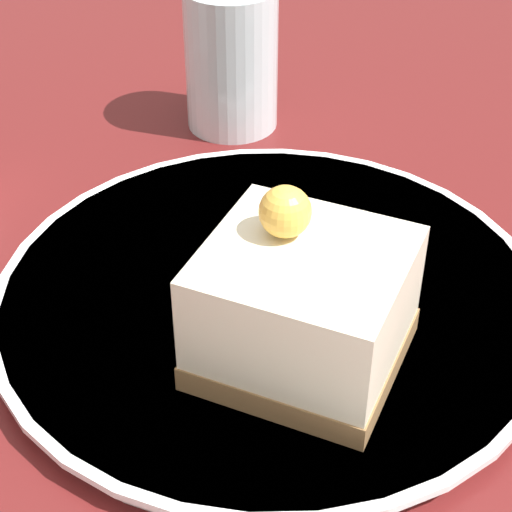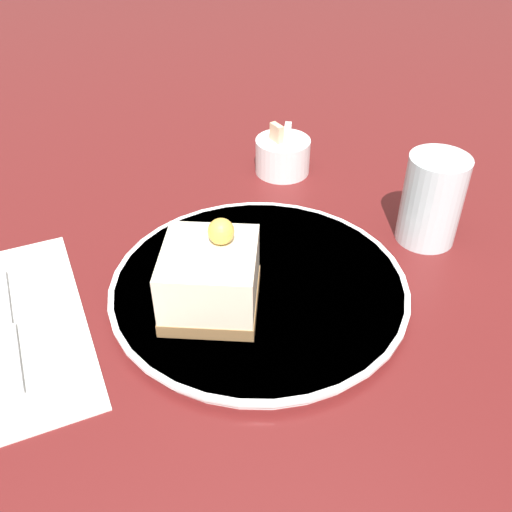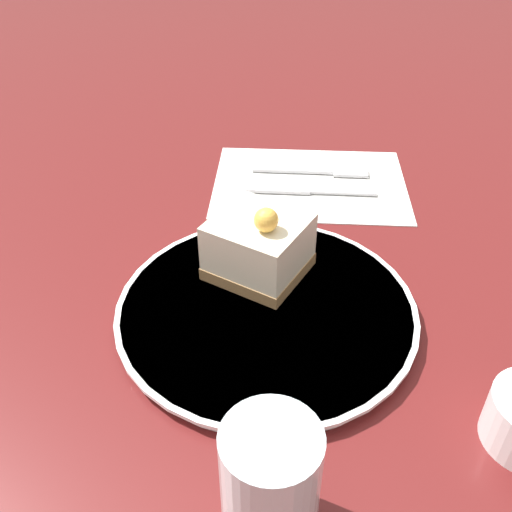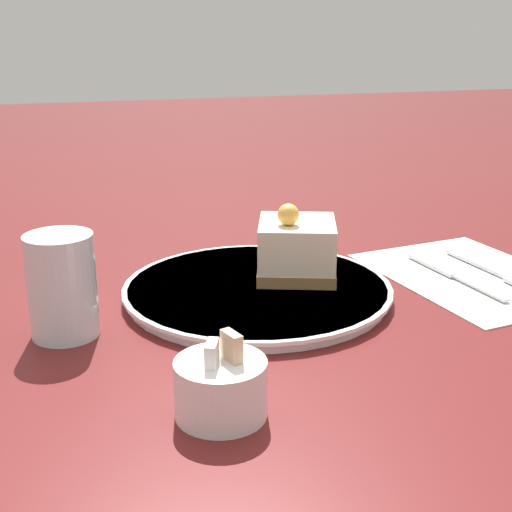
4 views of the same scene
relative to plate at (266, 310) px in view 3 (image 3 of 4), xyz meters
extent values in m
plane|color=#5B1919|center=(-0.04, -0.01, -0.01)|extent=(4.00, 4.00, 0.00)
cylinder|color=white|center=(0.00, 0.00, 0.00)|extent=(0.28, 0.28, 0.01)
cylinder|color=white|center=(0.00, 0.00, 0.00)|extent=(0.29, 0.29, 0.00)
cube|color=olive|center=(-0.05, -0.02, 0.01)|extent=(0.11, 0.11, 0.01)
cube|color=#EFE5C6|center=(-0.05, -0.02, 0.04)|extent=(0.11, 0.11, 0.05)
sphere|color=#EFB747|center=(-0.03, -0.01, 0.08)|extent=(0.02, 0.02, 0.02)
cube|color=white|center=(-0.26, 0.01, -0.01)|extent=(0.22, 0.27, 0.00)
cube|color=silver|center=(-0.28, -0.02, 0.00)|extent=(0.02, 0.11, 0.00)
cube|color=silver|center=(-0.29, 0.06, 0.00)|extent=(0.03, 0.05, 0.00)
cube|color=silver|center=(-0.23, -0.03, 0.00)|extent=(0.02, 0.08, 0.00)
cube|color=silver|center=(-0.24, 0.06, 0.00)|extent=(0.02, 0.08, 0.00)
cylinder|color=silver|center=(0.20, 0.04, 0.04)|extent=(0.06, 0.06, 0.10)
camera|label=1|loc=(-0.34, -0.02, 0.29)|focal=60.00mm
camera|label=2|loc=(-0.12, -0.40, 0.36)|focal=40.00mm
camera|label=3|loc=(0.40, 0.07, 0.37)|focal=40.00mm
camera|label=4|loc=(0.21, 0.68, 0.28)|focal=50.00mm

